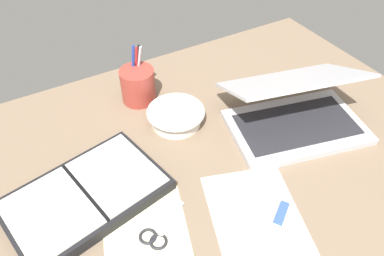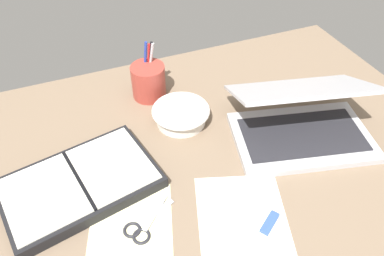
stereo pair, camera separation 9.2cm
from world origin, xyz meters
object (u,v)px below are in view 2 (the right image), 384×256
object	(u,v)px
bowl	(181,114)
planner	(80,184)
laptop	(302,120)
pen_cup	(149,81)
scissors	(142,228)

from	to	relation	value
bowl	planner	bearing A→B (deg)	-156.36
laptop	pen_cup	bearing A→B (deg)	149.28
pen_cup	scissors	xyz separation A→B (cm)	(-15.24, -43.66, -4.87)
planner	laptop	bearing A→B (deg)	-15.13
pen_cup	laptop	bearing A→B (deg)	-44.10
planner	scissors	world-z (taller)	planner
planner	scissors	bearing A→B (deg)	-69.21
bowl	pen_cup	xyz separation A→B (cm)	(-4.53, 14.89, 2.54)
bowl	planner	world-z (taller)	bowl
bowl	laptop	bearing A→B (deg)	-30.51
pen_cup	scissors	distance (cm)	46.50
planner	scissors	distance (cm)	18.71
bowl	pen_cup	size ratio (longest dim) A/B	0.96
bowl	scissors	bearing A→B (deg)	-124.50
laptop	planner	size ratio (longest dim) A/B	1.07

